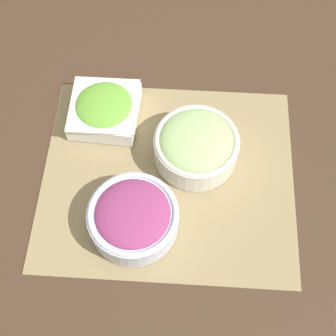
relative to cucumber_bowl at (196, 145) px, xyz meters
name	(u,v)px	position (x,y,z in m)	size (l,w,h in m)	color
ground_plane	(168,176)	(-0.05, -0.05, -0.04)	(3.00, 3.00, 0.00)	#422D1E
placemat	(168,176)	(-0.05, -0.05, -0.04)	(0.50, 0.43, 0.00)	#937F56
cucumber_bowl	(196,145)	(0.00, 0.00, 0.00)	(0.17, 0.17, 0.08)	silver
onion_bowl	(133,217)	(-0.11, -0.16, 0.00)	(0.17, 0.17, 0.07)	silver
lettuce_bowl	(105,109)	(-0.19, 0.08, -0.01)	(0.14, 0.14, 0.06)	white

